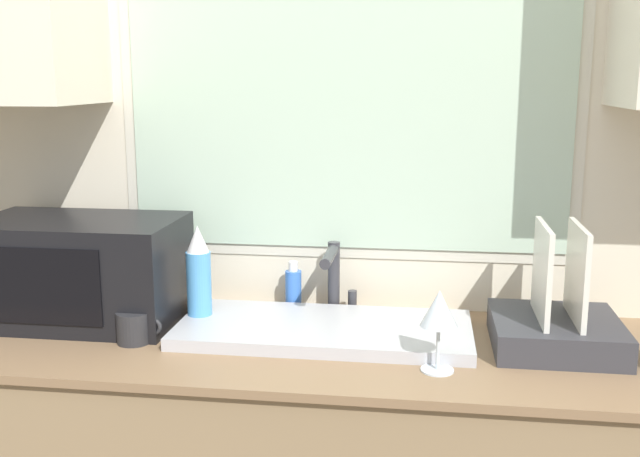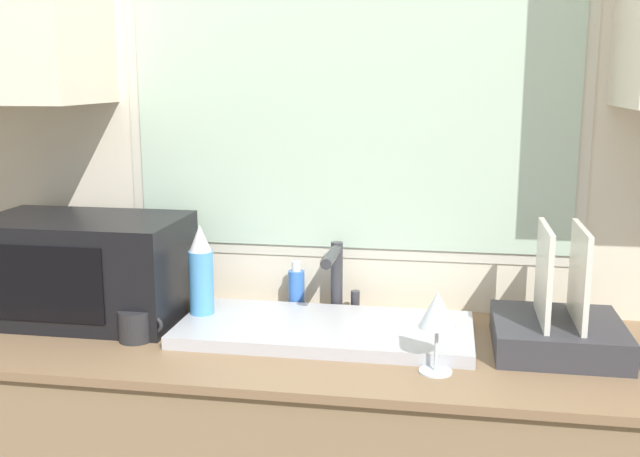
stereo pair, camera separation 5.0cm
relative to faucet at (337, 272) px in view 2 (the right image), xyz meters
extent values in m
cube|color=#846647|center=(0.02, -0.20, -0.13)|extent=(1.96, 0.61, 0.02)
cube|color=beige|center=(0.02, 0.12, 0.29)|extent=(6.00, 0.06, 2.60)
cube|color=beige|center=(0.02, 0.09, 0.47)|extent=(1.21, 0.01, 0.90)
cube|color=#B2CCB2|center=(0.02, 0.08, 0.47)|extent=(1.15, 0.01, 0.84)
cube|color=#B2B2B7|center=(0.00, -0.16, -0.10)|extent=(0.71, 0.32, 0.03)
cylinder|color=#333338|center=(0.00, 0.03, -0.02)|extent=(0.03, 0.03, 0.19)
cylinder|color=#333338|center=(0.00, -0.06, 0.06)|extent=(0.03, 0.18, 0.03)
cylinder|color=#333338|center=(0.05, 0.03, -0.09)|extent=(0.02, 0.02, 0.06)
cube|color=black|center=(-0.64, -0.12, 0.01)|extent=(0.51, 0.31, 0.26)
cube|color=black|center=(-0.68, -0.28, 0.01)|extent=(0.33, 0.01, 0.19)
cube|color=#333338|center=(0.54, -0.16, -0.08)|extent=(0.29, 0.29, 0.07)
cube|color=silver|center=(0.50, -0.16, 0.06)|extent=(0.01, 0.22, 0.22)
cube|color=silver|center=(0.58, -0.16, 0.06)|extent=(0.01, 0.22, 0.22)
cylinder|color=#4C99D8|center=(-0.32, -0.13, -0.02)|extent=(0.06, 0.06, 0.19)
cone|color=silver|center=(-0.32, -0.13, 0.11)|extent=(0.06, 0.06, 0.07)
cylinder|color=blue|center=(-0.11, 0.03, -0.06)|extent=(0.04, 0.04, 0.11)
cylinder|color=white|center=(-0.11, 0.03, 0.00)|extent=(0.02, 0.02, 0.03)
cylinder|color=#262628|center=(-0.44, -0.27, -0.08)|extent=(0.08, 0.08, 0.08)
torus|color=#262628|center=(-0.40, -0.27, -0.08)|extent=(0.04, 0.01, 0.04)
cylinder|color=silver|center=(0.27, -0.35, -0.12)|extent=(0.07, 0.07, 0.00)
cylinder|color=silver|center=(0.27, -0.35, -0.07)|extent=(0.01, 0.01, 0.10)
cone|color=silver|center=(0.27, -0.35, 0.02)|extent=(0.08, 0.08, 0.08)
camera|label=1|loc=(0.23, -1.87, 0.50)|focal=42.00mm
camera|label=2|loc=(0.28, -1.87, 0.50)|focal=42.00mm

